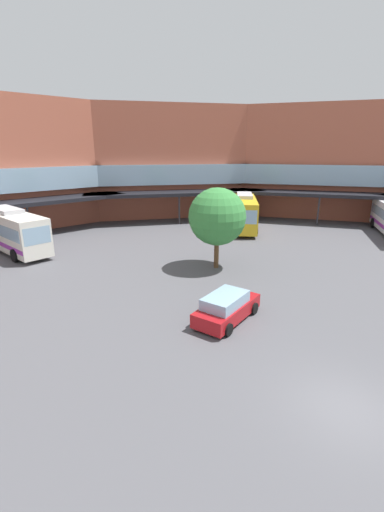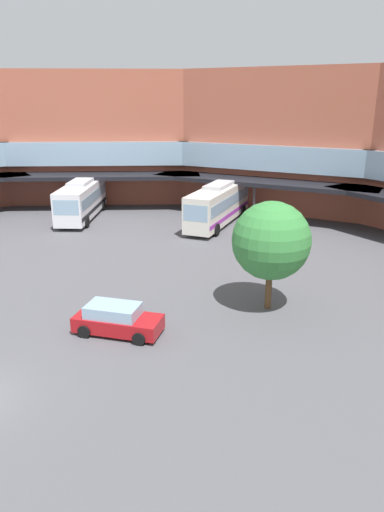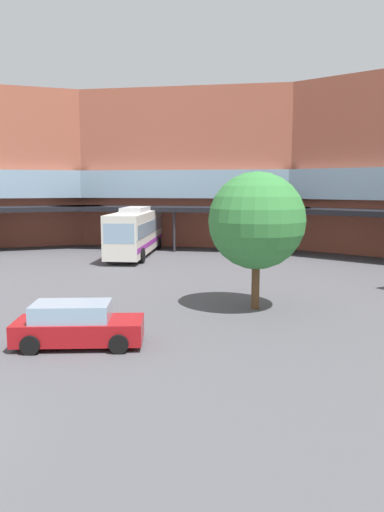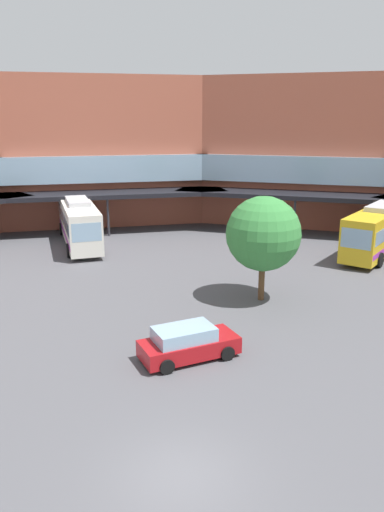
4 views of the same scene
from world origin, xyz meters
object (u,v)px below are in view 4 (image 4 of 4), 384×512
object	(u,v)px
bus_1	(381,228)
plaza_tree	(263,234)
parked_car	(188,343)
bus_0	(79,222)

from	to	relation	value
bus_1	plaza_tree	size ratio (longest dim) A/B	1.87
bus_1	plaza_tree	xyz separation A→B (m)	(-10.44, -11.00, 2.02)
parked_car	plaza_tree	bearing A→B (deg)	35.26
bus_1	parked_car	world-z (taller)	bus_1
bus_1	plaza_tree	distance (m)	15.29
bus_1	bus_0	bearing A→B (deg)	-60.67
bus_0	bus_1	bearing A→B (deg)	65.65
parked_car	bus_0	bearing A→B (deg)	89.03
bus_1	parked_car	xyz separation A→B (m)	(-14.45, -18.65, -1.24)
bus_0	plaza_tree	world-z (taller)	plaza_tree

